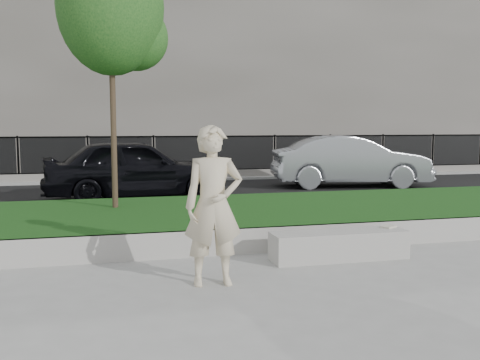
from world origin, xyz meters
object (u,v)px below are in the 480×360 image
object	(u,v)px
stone_bench	(339,245)
car_dark	(135,169)
book	(388,227)
young_tree	(115,11)
car_silver	(350,161)
man	(213,206)

from	to	relation	value
stone_bench	car_dark	world-z (taller)	car_dark
book	car_dark	distance (m)	7.76
book	young_tree	distance (m)	6.22
stone_bench	book	world-z (taller)	book
young_tree	car_silver	xyz separation A→B (m)	(7.22, 4.95, -3.22)
book	car_silver	xyz separation A→B (m)	(3.32, 8.16, 0.41)
stone_bench	young_tree	size ratio (longest dim) A/B	0.40
car_silver	young_tree	bearing A→B (deg)	134.24
stone_bench	car_silver	distance (m)	9.26
car_dark	car_silver	bearing A→B (deg)	-84.91
stone_bench	book	xyz separation A→B (m)	(0.84, 0.09, 0.22)
stone_bench	man	size ratio (longest dim) A/B	1.04
car_dark	young_tree	bearing A→B (deg)	167.34
book	car_silver	world-z (taller)	car_silver
man	book	bearing A→B (deg)	19.92
stone_bench	book	bearing A→B (deg)	5.93
man	car_silver	size ratio (longest dim) A/B	0.41
man	car_dark	xyz separation A→B (m)	(-0.52, 7.83, -0.15)
book	young_tree	size ratio (longest dim) A/B	0.04
man	car_dark	size ratio (longest dim) A/B	0.42
stone_bench	car_dark	xyz separation A→B (m)	(-2.54, 7.06, 0.63)
man	book	xyz separation A→B (m)	(2.87, 0.85, -0.55)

